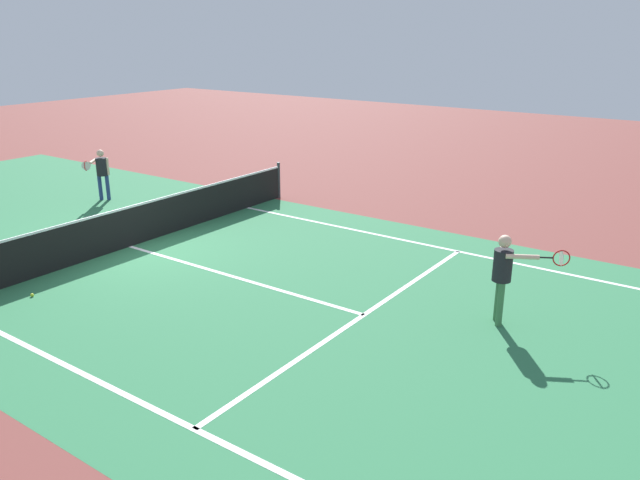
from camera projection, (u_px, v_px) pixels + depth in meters
ground_plane at (130, 247)px, 14.63m from camera, size 60.00×60.00×0.00m
court_surface_inbounds at (130, 246)px, 14.63m from camera, size 10.62×24.40×0.00m
line_sideline_left at (170, 417)px, 8.19m from camera, size 0.10×11.89×0.01m
line_sideline_right at (440, 248)px, 14.55m from camera, size 0.10×11.89×0.01m
line_service_near at (364, 315)px, 11.12m from camera, size 8.22×0.10×0.01m
line_center_service at (231, 276)px, 12.88m from camera, size 0.10×6.40×0.01m
net at (128, 226)px, 14.47m from camera, size 11.18×0.09×1.07m
player_near at (504, 270)px, 10.51m from camera, size 0.58×1.14×1.59m
player_far at (102, 170)px, 18.33m from camera, size 1.05×0.66×1.50m
tennis_ball_near_net at (32, 295)px, 11.88m from camera, size 0.07×0.07×0.07m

